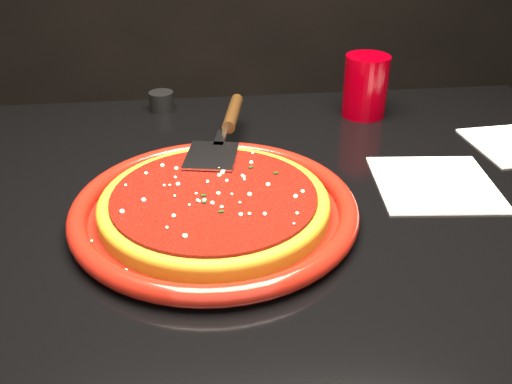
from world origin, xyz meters
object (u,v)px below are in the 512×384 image
Objects in this scene: plate at (215,209)px; pizza_server at (225,130)px; cup at (366,86)px; ramekin at (162,101)px; table at (256,370)px.

pizza_server reaches higher than plate.
cup reaches higher than pizza_server.
cup is at bearing 48.10° from plate.
ramekin is at bearing 127.61° from pizza_server.
ramekin is at bearing 169.92° from cup.
pizza_server is 0.25m from ramekin.
cup is (0.30, 0.34, 0.04)m from plate.
plate reaches higher than table.
pizza_server is 2.73× the size of cup.
ramekin is at bearing 101.49° from plate.
table is at bearing -131.25° from cup.
cup reaches higher than plate.
ramekin is (-0.08, 0.41, 0.00)m from plate.
cup is (0.24, 0.27, 0.43)m from table.
table is 0.56m from cup.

